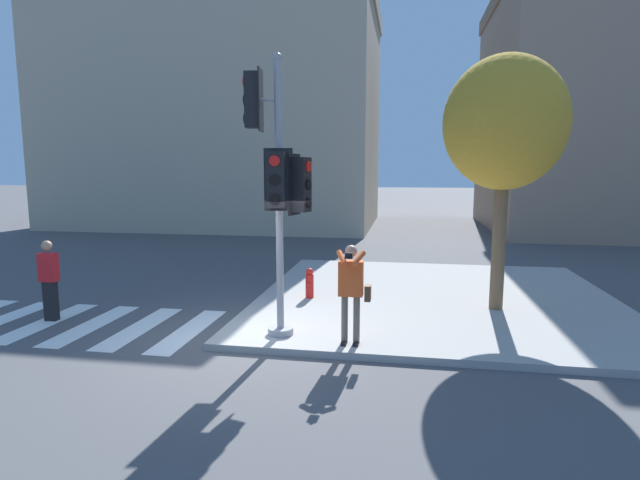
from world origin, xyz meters
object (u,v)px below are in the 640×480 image
traffic_signal_pole (278,177)px  fire_hydrant (310,283)px  street_tree (505,125)px  person_photographer (352,286)px  pedestrian_distant (49,278)px

traffic_signal_pole → fire_hydrant: traffic_signal_pole is taller
traffic_signal_pole → street_tree: 4.80m
traffic_signal_pole → person_photographer: traffic_signal_pole is taller
fire_hydrant → person_photographer: bearing=-66.2°
pedestrian_distant → fire_hydrant: bearing=24.0°
street_tree → person_photographer: bearing=-136.2°
traffic_signal_pole → person_photographer: 2.20m
street_tree → pedestrian_distant: bearing=-167.6°
person_photographer → fire_hydrant: person_photographer is taller
traffic_signal_pole → person_photographer: bearing=-10.7°
street_tree → fire_hydrant: bearing=176.9°
traffic_signal_pole → person_photographer: (1.28, -0.24, -1.76)m
person_photographer → traffic_signal_pole: bearing=169.3°
person_photographer → pedestrian_distant: bearing=173.6°
pedestrian_distant → traffic_signal_pole: bearing=-5.3°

